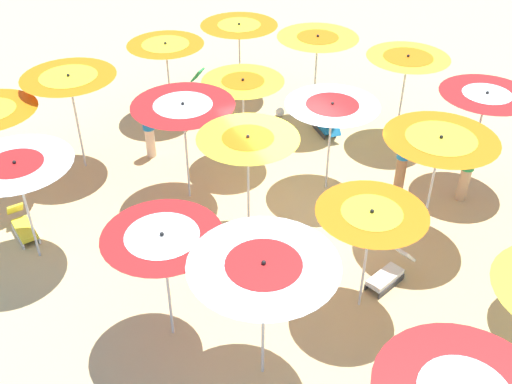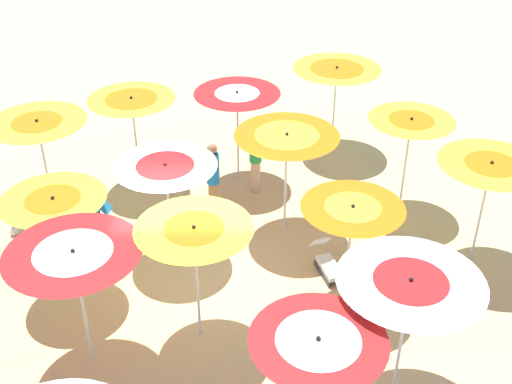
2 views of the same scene
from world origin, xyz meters
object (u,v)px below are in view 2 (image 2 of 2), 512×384
at_px(beach_umbrella_16, 38,130).
at_px(beach_ball, 15,230).
at_px(beachgoer_1, 213,178).
at_px(lounger_0, 84,211).
at_px(beach_umbrella_13, 287,142).
at_px(beach_umbrella_6, 75,262).
at_px(beach_umbrella_18, 237,101).
at_px(lounger_3, 328,263).
at_px(beachgoer_2, 256,157).
at_px(beach_umbrella_8, 352,216).
at_px(beach_umbrella_14, 410,127).
at_px(beach_umbrella_7, 194,236).
at_px(beach_umbrella_19, 336,75).
at_px(beach_umbrella_2, 318,351).
at_px(beach_umbrella_11, 54,207).
at_px(beach_umbrella_9, 490,172).
at_px(beach_umbrella_12, 166,173).
at_px(beach_umbrella_17, 132,106).
at_px(beach_umbrella_3, 409,290).

relative_size(beach_umbrella_16, beach_ball, 10.00).
relative_size(beachgoer_1, beach_ball, 7.30).
xyz_separation_m(lounger_0, beachgoer_1, (0.16, -3.01, 0.79)).
relative_size(beach_umbrella_13, beachgoer_1, 1.32).
relative_size(beach_umbrella_6, beach_umbrella_13, 0.99).
distance_m(beach_umbrella_18, lounger_3, 4.63).
xyz_separation_m(beach_umbrella_6, beachgoer_2, (5.60, -2.90, -1.25)).
bearing_deg(beach_umbrella_8, lounger_3, 17.12).
bearing_deg(beach_umbrella_14, lounger_3, 140.67).
relative_size(beach_umbrella_7, lounger_3, 2.00).
height_order(beach_umbrella_16, beach_umbrella_19, beach_umbrella_16).
bearing_deg(lounger_0, beach_umbrella_2, 135.20).
height_order(beach_umbrella_8, beach_umbrella_18, beach_umbrella_18).
height_order(beach_umbrella_2, beach_umbrella_16, beach_umbrella_16).
relative_size(beach_umbrella_11, beach_umbrella_13, 0.92).
height_order(beach_umbrella_9, lounger_0, beach_umbrella_9).
xyz_separation_m(beach_umbrella_8, lounger_3, (0.85, 0.26, -1.75)).
distance_m(beach_umbrella_6, beach_umbrella_14, 7.96).
relative_size(beach_umbrella_2, lounger_3, 1.87).
bearing_deg(beach_umbrella_13, beach_umbrella_19, -20.73).
xyz_separation_m(beach_umbrella_19, beach_ball, (-4.05, 7.52, -2.04)).
distance_m(beach_umbrella_2, beach_umbrella_19, 9.65).
xyz_separation_m(beach_umbrella_9, lounger_3, (-0.41, 3.12, -1.94)).
xyz_separation_m(lounger_3, beach_ball, (1.31, 6.91, -0.09)).
height_order(beach_umbrella_12, beach_umbrella_13, beach_umbrella_13).
height_order(lounger_0, beachgoer_2, beachgoer_2).
bearing_deg(beach_umbrella_7, beach_umbrella_17, 19.58).
xyz_separation_m(beach_umbrella_11, beach_umbrella_14, (3.02, -7.15, 0.09)).
bearing_deg(beach_umbrella_7, beach_umbrella_13, -26.98).
distance_m(beach_umbrella_13, lounger_3, 2.66).
bearing_deg(beachgoer_1, beach_umbrella_18, 162.05).
bearing_deg(beachgoer_2, beach_umbrella_12, -55.14).
bearing_deg(beach_umbrella_13, beach_ball, 91.87).
bearing_deg(beach_umbrella_14, beach_umbrella_6, 127.17).
bearing_deg(beach_umbrella_9, beach_umbrella_13, 74.50).
distance_m(beach_umbrella_17, lounger_0, 2.71).
xyz_separation_m(beach_umbrella_2, beach_umbrella_19, (9.57, -1.26, 0.13)).
distance_m(beach_umbrella_11, lounger_3, 5.55).
bearing_deg(beach_umbrella_11, beach_umbrella_17, -10.60).
height_order(beach_umbrella_7, beach_umbrella_13, beach_umbrella_13).
height_order(beach_umbrella_13, beachgoer_1, beach_umbrella_13).
bearing_deg(beachgoer_2, beach_umbrella_11, -64.08).
bearing_deg(beach_umbrella_2, lounger_3, -8.70).
bearing_deg(beach_umbrella_13, beach_umbrella_12, 109.90).
relative_size(beach_umbrella_7, beach_umbrella_8, 1.10).
distance_m(beach_umbrella_11, beachgoer_2, 5.43).
bearing_deg(beach_umbrella_12, beach_umbrella_3, -132.59).
relative_size(beach_umbrella_14, beach_umbrella_16, 0.94).
bearing_deg(beach_umbrella_16, beach_umbrella_18, -67.45).
bearing_deg(lounger_3, beach_umbrella_3, -2.81).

